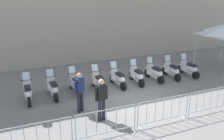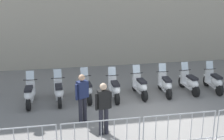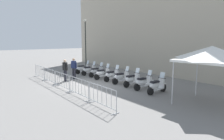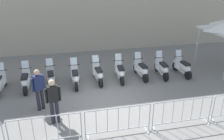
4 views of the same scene
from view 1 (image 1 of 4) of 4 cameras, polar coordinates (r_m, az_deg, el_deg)
name	(u,v)px [view 1 (image 1 of 4)]	position (r m, az deg, el deg)	size (l,w,h in m)	color
ground_plane	(135,101)	(11.78, 5.26, -6.95)	(120.00, 120.00, 0.00)	slate
motorcycle_0	(28,92)	(12.08, -18.51, -4.85)	(0.58, 1.73, 1.24)	black
motorcycle_1	(53,89)	(12.21, -13.20, -4.12)	(0.56, 1.72, 1.24)	black
motorcycle_2	(76,85)	(12.49, -8.13, -3.29)	(0.56, 1.72, 1.24)	black
motorcycle_3	(99,82)	(12.68, -3.04, -2.80)	(0.56, 1.73, 1.24)	black
motorcycle_4	(118,79)	(13.18, 1.44, -1.95)	(0.56, 1.72, 1.24)	black
motorcycle_5	(137,76)	(13.66, 5.73, -1.31)	(0.60, 1.72, 1.24)	black
motorcycle_6	(155,73)	(14.25, 9.73, -0.66)	(0.56, 1.72, 1.24)	black
motorcycle_7	(172,71)	(14.82, 13.51, -0.16)	(0.57, 1.73, 1.24)	black
motorcycle_8	(189,69)	(15.44, 17.13, 0.26)	(0.56, 1.72, 1.24)	black
barrier_segment_0	(37,139)	(8.41, -16.60, -14.66)	(2.23, 0.56, 1.07)	#B2B5B7
barrier_segment_1	(107,124)	(8.85, -1.24, -12.03)	(2.23, 0.56, 1.07)	#B2B5B7
barrier_segment_2	(163,111)	(9.84, 11.57, -9.14)	(2.23, 0.56, 1.07)	#B2B5B7
barrier_segment_3	(211,101)	(11.23, 21.48, -6.55)	(2.23, 0.56, 1.07)	#B2B5B7
officer_near_row_end	(80,90)	(10.43, -7.33, -4.55)	(0.50, 0.36, 1.73)	#23232D
officer_mid_plaza	(101,97)	(9.70, -2.41, -6.22)	(0.55, 0.26, 1.73)	#23232D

